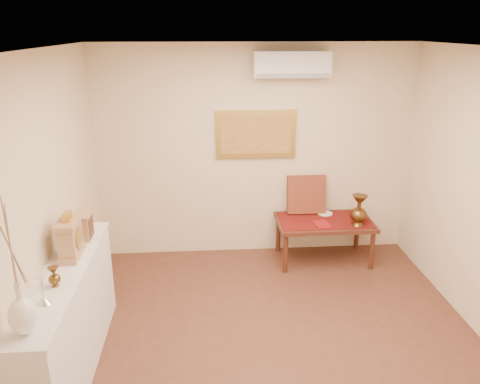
{
  "coord_description": "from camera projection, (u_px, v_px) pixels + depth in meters",
  "views": [
    {
      "loc": [
        -0.63,
        -3.48,
        2.86
      ],
      "look_at": [
        -0.28,
        1.15,
        1.22
      ],
      "focal_mm": 35.0,
      "sensor_mm": 36.0,
      "label": 1
    }
  ],
  "objects": [
    {
      "name": "wall_left",
      "position": [
        33.0,
        231.0,
        3.68
      ],
      "size": [
        0.02,
        4.5,
        2.7
      ],
      "primitive_type": "cube",
      "color": "beige",
      "rests_on": "ground"
    },
    {
      "name": "brass_urn_small",
      "position": [
        54.0,
        274.0,
        3.56
      ],
      "size": [
        0.09,
        0.09,
        0.21
      ],
      "primitive_type": null,
      "color": "brown",
      "rests_on": "display_ledge"
    },
    {
      "name": "cushion",
      "position": [
        306.0,
        194.0,
        6.08
      ],
      "size": [
        0.5,
        0.2,
        0.51
      ],
      "primitive_type": "cube",
      "rotation": [
        -0.21,
        0.0,
        0.0
      ],
      "color": "#5A1216",
      "rests_on": "table_cloth"
    },
    {
      "name": "mantel_clock",
      "position": [
        70.0,
        238.0,
        4.01
      ],
      "size": [
        0.17,
        0.36,
        0.41
      ],
      "color": "tan",
      "rests_on": "display_ledge"
    },
    {
      "name": "floor",
      "position": [
        280.0,
        359.0,
        4.27
      ],
      "size": [
        4.5,
        4.5,
        0.0
      ],
      "primitive_type": "plane",
      "color": "brown",
      "rests_on": "ground"
    },
    {
      "name": "wooden_chest",
      "position": [
        83.0,
        226.0,
        4.37
      ],
      "size": [
        0.16,
        0.21,
        0.24
      ],
      "color": "tan",
      "rests_on": "display_ledge"
    },
    {
      "name": "display_ledge",
      "position": [
        69.0,
        322.0,
        3.98
      ],
      "size": [
        0.37,
        2.02,
        0.98
      ],
      "color": "silver",
      "rests_on": "floor"
    },
    {
      "name": "candlestick",
      "position": [
        42.0,
        290.0,
        3.33
      ],
      "size": [
        0.11,
        0.11,
        0.22
      ],
      "primitive_type": null,
      "color": "silver",
      "rests_on": "display_ledge"
    },
    {
      "name": "painting",
      "position": [
        256.0,
        134.0,
        5.83
      ],
      "size": [
        1.0,
        0.06,
        0.6
      ],
      "color": "gold",
      "rests_on": "wall_back"
    },
    {
      "name": "menu",
      "position": [
        322.0,
        224.0,
        5.77
      ],
      "size": [
        0.21,
        0.27,
        0.01
      ],
      "primitive_type": "cube",
      "rotation": [
        0.0,
        0.0,
        0.14
      ],
      "color": "maroon",
      "rests_on": "table_cloth"
    },
    {
      "name": "ceiling",
      "position": [
        291.0,
        51.0,
        3.37
      ],
      "size": [
        4.5,
        4.5,
        0.0
      ],
      "primitive_type": "plane",
      "rotation": [
        3.14,
        0.0,
        0.0
      ],
      "color": "white",
      "rests_on": "ground"
    },
    {
      "name": "table_cloth",
      "position": [
        325.0,
        220.0,
        5.91
      ],
      "size": [
        1.14,
        0.59,
        0.01
      ],
      "primitive_type": "cube",
      "color": "#601210",
      "rests_on": "low_table"
    },
    {
      "name": "low_table",
      "position": [
        324.0,
        225.0,
        5.94
      ],
      "size": [
        1.2,
        0.7,
        0.55
      ],
      "color": "#4D2317",
      "rests_on": "floor"
    },
    {
      "name": "plate",
      "position": [
        325.0,
        213.0,
        6.1
      ],
      "size": [
        0.19,
        0.19,
        0.01
      ],
      "primitive_type": "cylinder",
      "color": "white",
      "rests_on": "table_cloth"
    },
    {
      "name": "white_vase",
      "position": [
        14.0,
        268.0,
        2.89
      ],
      "size": [
        0.18,
        0.18,
        0.95
      ],
      "primitive_type": null,
      "color": "white",
      "rests_on": "display_ledge"
    },
    {
      "name": "ac_unit",
      "position": [
        292.0,
        64.0,
        5.47
      ],
      "size": [
        0.9,
        0.25,
        0.3
      ],
      "color": "silver",
      "rests_on": "wall_back"
    },
    {
      "name": "wall_back",
      "position": [
        255.0,
        153.0,
        5.94
      ],
      "size": [
        4.0,
        0.02,
        2.7
      ],
      "primitive_type": "cube",
      "color": "beige",
      "rests_on": "ground"
    },
    {
      "name": "brass_urn_tall",
      "position": [
        359.0,
        207.0,
        5.68
      ],
      "size": [
        0.21,
        0.21,
        0.47
      ],
      "primitive_type": null,
      "color": "brown",
      "rests_on": "table_cloth"
    }
  ]
}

